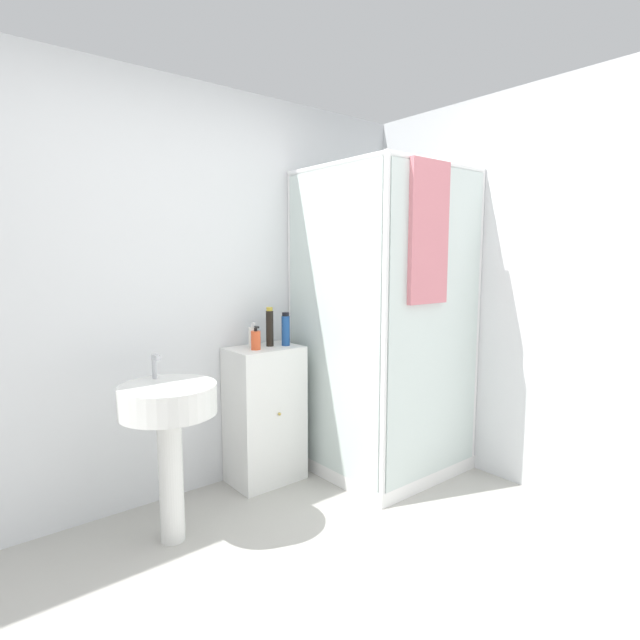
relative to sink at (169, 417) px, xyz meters
name	(u,v)px	position (x,y,z in m)	size (l,w,h in m)	color
wall_back	(186,293)	(0.33, 0.49, 0.59)	(6.40, 0.06, 2.50)	silver
wall_right	(601,296)	(2.03, -1.21, 0.59)	(0.06, 6.40, 2.50)	silver
shower_enclosure	(383,392)	(1.47, -0.09, -0.10)	(0.93, 0.96, 2.04)	white
vanity_cabinet	(265,414)	(0.76, 0.30, -0.21)	(0.46, 0.34, 0.89)	white
sink	(169,417)	(0.00, 0.00, 0.00)	(0.49, 0.49, 0.96)	white
soap_dispenser	(256,340)	(0.68, 0.26, 0.29)	(0.06, 0.06, 0.15)	#E5562D
shampoo_bottle_tall_black	(270,327)	(0.82, 0.31, 0.36)	(0.05, 0.05, 0.25)	black
shampoo_bottle_blue	(286,329)	(0.91, 0.26, 0.34)	(0.05, 0.05, 0.22)	#1E4C93
lotion_bottle_white	(253,337)	(0.71, 0.35, 0.30)	(0.05, 0.06, 0.16)	white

